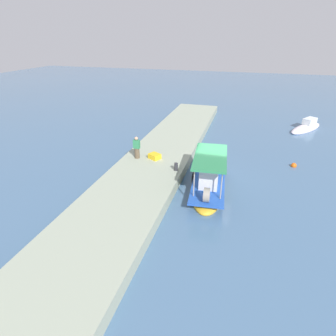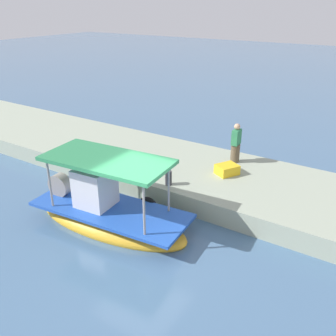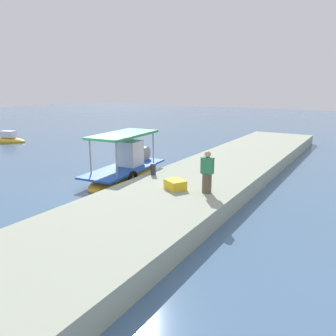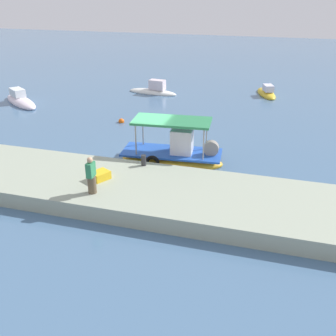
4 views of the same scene
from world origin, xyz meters
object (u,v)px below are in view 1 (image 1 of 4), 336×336
object	(u,v)px
mooring_bollard	(176,167)
cargo_crate	(155,156)
main_fishing_boat	(208,185)
marker_buoy	(294,166)
moored_boat_far	(306,128)
fisherman_near_bollard	(137,148)

from	to	relation	value
mooring_bollard	cargo_crate	bearing A→B (deg)	-125.12
main_fishing_boat	mooring_bollard	distance (m)	2.51
main_fishing_boat	marker_buoy	distance (m)	7.68
mooring_bollard	moored_boat_far	bearing A→B (deg)	144.44
fisherman_near_bollard	moored_boat_far	world-z (taller)	fisherman_near_bollard
fisherman_near_bollard	moored_boat_far	size ratio (longest dim) A/B	0.33
mooring_bollard	moored_boat_far	xyz separation A→B (m)	(-14.10, 10.08, -0.76)
marker_buoy	moored_boat_far	distance (m)	9.92
main_fishing_boat	fisherman_near_bollard	bearing A→B (deg)	-110.12
fisherman_near_bollard	cargo_crate	size ratio (longest dim) A/B	2.06
fisherman_near_bollard	marker_buoy	size ratio (longest dim) A/B	4.02
marker_buoy	moored_boat_far	size ratio (longest dim) A/B	0.08
cargo_crate	moored_boat_far	world-z (taller)	moored_boat_far
marker_buoy	fisherman_near_bollard	bearing A→B (deg)	-73.45
fisherman_near_bollard	marker_buoy	distance (m)	11.61
fisherman_near_bollard	cargo_crate	world-z (taller)	fisherman_near_bollard
main_fishing_boat	marker_buoy	bearing A→B (deg)	133.68
mooring_bollard	marker_buoy	size ratio (longest dim) A/B	1.31
main_fishing_boat	moored_boat_far	world-z (taller)	main_fishing_boat
main_fishing_boat	marker_buoy	xyz separation A→B (m)	(-5.30, 5.55, -0.36)
marker_buoy	mooring_bollard	bearing A→B (deg)	-60.50
moored_boat_far	main_fishing_boat	bearing A→B (deg)	-27.51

